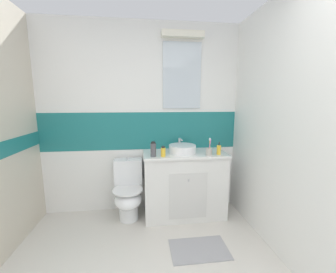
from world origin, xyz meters
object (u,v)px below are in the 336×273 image
Objects in this scene: sink_basin at (182,148)px; mouthwash_bottle at (153,149)px; toothbrush_cup at (209,151)px; toilet at (128,192)px; lotion_bottle_short at (163,152)px; soap_dispenser at (219,150)px.

mouthwash_bottle is (-0.37, -0.14, 0.03)m from sink_basin.
mouthwash_bottle is at bearing 178.24° from toothbrush_cup.
lotion_bottle_short reaches higher than toilet.
mouthwash_bottle reaches higher than soap_dispenser.
toothbrush_cup is (0.30, -0.16, -0.00)m from sink_basin.
toothbrush_cup is (0.99, -0.18, 0.55)m from toilet.
soap_dispenser is 0.86× the size of mouthwash_bottle.
lotion_bottle_short is at bearing -5.55° from mouthwash_bottle.
sink_basin is at bearing -1.11° from toilet.
sink_basin is 2.50× the size of soap_dispenser.
toilet is (-0.69, 0.01, -0.55)m from sink_basin.
toothbrush_cup reaches higher than mouthwash_bottle.
toothbrush_cup reaches higher than toilet.
toilet is at bearing 171.93° from soap_dispenser.
toilet is 4.93× the size of soap_dispenser.
sink_basin is 0.51× the size of toilet.
sink_basin is at bearing 151.11° from toothbrush_cup.
lotion_bottle_short is at bearing -149.17° from sink_basin.
toilet is 1.14m from toothbrush_cup.
toothbrush_cup is 1.39× the size of soap_dispenser.
soap_dispenser is at bearing -0.14° from mouthwash_bottle.
soap_dispenser is at bearing -8.07° from toilet.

